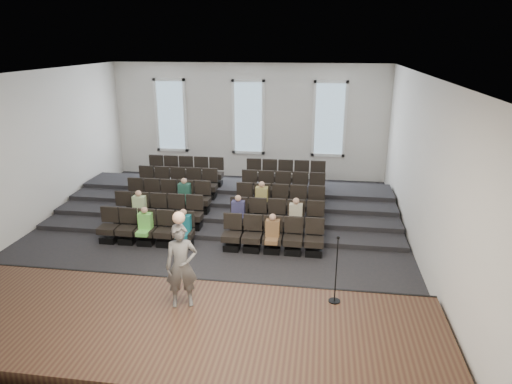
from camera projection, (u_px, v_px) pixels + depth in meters
The scene contains 14 objects.
ground at pixel (213, 240), 14.18m from camera, with size 14.00×14.00×0.00m, color black.
ceiling at pixel (207, 74), 12.59m from camera, with size 12.00×14.00×0.02m, color white.
wall_back at pixel (249, 122), 19.98m from camera, with size 12.00×0.04×5.00m, color silver.
wall_front at pixel (98, 280), 6.80m from camera, with size 12.00×0.04×5.00m, color silver.
wall_left at pixel (22, 155), 14.22m from camera, with size 0.04×14.00×5.00m, color silver.
wall_right at pixel (423, 170), 12.57m from camera, with size 0.04×14.00×5.00m, color silver.
stage at pixel (154, 331), 9.32m from camera, with size 11.80×3.60×0.50m, color #46301E.
stage_lip at pixel (180, 287), 10.98m from camera, with size 11.80×0.06×0.52m, color black.
risers at pixel (232, 200), 17.10m from camera, with size 11.80×4.80×0.60m.
seating_rows at pixel (223, 203), 15.41m from camera, with size 6.80×4.70×1.67m.
windows at pixel (248, 117), 19.85m from camera, with size 8.44×0.10×3.24m.
audience at pixel (214, 212), 14.23m from camera, with size 5.45×2.64×1.10m.
speaker at pixel (181, 266), 9.53m from camera, with size 0.67×0.44×1.84m, color #5B5856.
mic_stand at pixel (335, 283), 9.78m from camera, with size 0.26×0.26×1.55m.
Camera 1 is at (3.21, -12.65, 5.91)m, focal length 32.00 mm.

